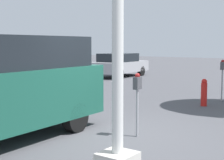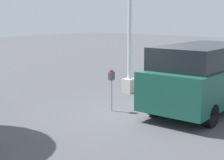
% 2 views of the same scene
% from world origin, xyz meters
% --- Properties ---
extents(ground_plane, '(80.00, 80.00, 0.00)m').
position_xyz_m(ground_plane, '(0.00, 0.00, 0.00)').
color(ground_plane, '#4C4C51').
extents(parking_meter_near, '(0.21, 0.12, 1.34)m').
position_xyz_m(parking_meter_near, '(-0.23, 0.69, 0.99)').
color(parking_meter_near, '#9E9EA3').
rests_on(parking_meter_near, ground).
extents(lamp_post, '(0.44, 0.44, 5.24)m').
position_xyz_m(lamp_post, '(2.26, 1.95, 1.53)').
color(lamp_post, beige).
rests_on(lamp_post, ground).
extents(parked_van, '(4.87, 2.21, 2.09)m').
position_xyz_m(parked_van, '(1.72, -1.44, 1.13)').
color(parked_van, '#195142').
rests_on(parked_van, ground).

